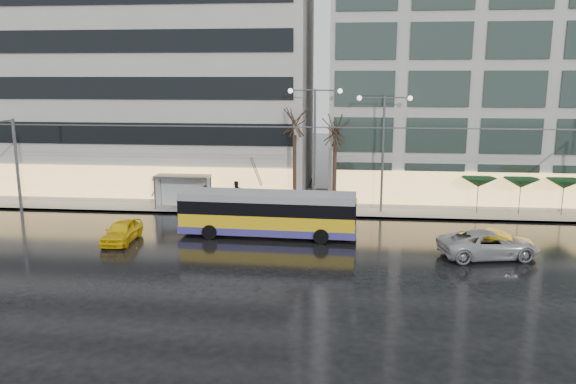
# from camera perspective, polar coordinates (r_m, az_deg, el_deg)

# --- Properties ---
(ground) EXTENTS (140.00, 140.00, 0.00)m
(ground) POSITION_cam_1_polar(r_m,az_deg,el_deg) (32.34, -2.00, -6.43)
(ground) COLOR black
(ground) RESTS_ON ground
(sidewalk) EXTENTS (80.00, 10.00, 0.15)m
(sidewalk) POSITION_cam_1_polar(r_m,az_deg,el_deg) (45.60, 2.88, -0.96)
(sidewalk) COLOR gray
(sidewalk) RESTS_ON ground
(kerb) EXTENTS (80.00, 0.10, 0.15)m
(kerb) POSITION_cam_1_polar(r_m,az_deg,el_deg) (40.79, 2.51, -2.47)
(kerb) COLOR slate
(kerb) RESTS_ON ground
(building_left) EXTENTS (34.00, 14.00, 22.00)m
(building_left) POSITION_cam_1_polar(r_m,az_deg,el_deg) (53.43, -16.83, 12.39)
(building_left) COLOR #A3A19C
(building_left) RESTS_ON sidewalk
(building_right) EXTENTS (32.00, 14.00, 25.00)m
(building_right) POSITION_cam_1_polar(r_m,az_deg,el_deg) (51.66, 23.12, 13.67)
(building_right) COLOR #A3A19C
(building_right) RESTS_ON sidewalk
(trolleybus) EXTENTS (11.27, 4.57, 5.18)m
(trolleybus) POSITION_cam_1_polar(r_m,az_deg,el_deg) (35.66, -2.07, -2.35)
(trolleybus) COLOR yellow
(trolleybus) RESTS_ON ground
(catenary) EXTENTS (42.24, 5.12, 7.00)m
(catenary) POSITION_cam_1_polar(r_m,az_deg,el_deg) (38.95, 1.00, 3.13)
(catenary) COLOR #595B60
(catenary) RESTS_ON ground
(bus_shelter) EXTENTS (4.20, 1.60, 2.51)m
(bus_shelter) POSITION_cam_1_polar(r_m,az_deg,el_deg) (43.77, -11.03, 0.82)
(bus_shelter) COLOR #595B60
(bus_shelter) RESTS_ON sidewalk
(street_lamp_near) EXTENTS (3.96, 0.36, 9.03)m
(street_lamp_near) POSITION_cam_1_polar(r_m,az_deg,el_deg) (41.50, 2.73, 6.06)
(street_lamp_near) COLOR #595B60
(street_lamp_near) RESTS_ON sidewalk
(street_lamp_far) EXTENTS (3.96, 0.36, 8.53)m
(street_lamp_far) POSITION_cam_1_polar(r_m,az_deg,el_deg) (41.56, 9.66, 5.54)
(street_lamp_far) COLOR #595B60
(street_lamp_far) RESTS_ON sidewalk
(tree_a) EXTENTS (3.20, 3.20, 8.40)m
(tree_a) POSITION_cam_1_polar(r_m,az_deg,el_deg) (41.71, 0.68, 7.62)
(tree_a) COLOR black
(tree_a) RESTS_ON sidewalk
(tree_b) EXTENTS (3.20, 3.20, 7.70)m
(tree_b) POSITION_cam_1_polar(r_m,az_deg,el_deg) (41.81, 4.83, 6.64)
(tree_b) COLOR black
(tree_b) RESTS_ON sidewalk
(parasol_a) EXTENTS (2.50, 2.50, 2.65)m
(parasol_a) POSITION_cam_1_polar(r_m,az_deg,el_deg) (43.25, 18.78, 0.94)
(parasol_a) COLOR #595B60
(parasol_a) RESTS_ON sidewalk
(parasol_b) EXTENTS (2.50, 2.50, 2.65)m
(parasol_b) POSITION_cam_1_polar(r_m,az_deg,el_deg) (44.02, 22.59, 0.84)
(parasol_b) COLOR #595B60
(parasol_b) RESTS_ON sidewalk
(parasol_c) EXTENTS (2.50, 2.50, 2.65)m
(parasol_c) POSITION_cam_1_polar(r_m,az_deg,el_deg) (44.99, 26.25, 0.75)
(parasol_c) COLOR #595B60
(parasol_c) RESTS_ON sidewalk
(taxi_a) EXTENTS (1.74, 4.07, 1.37)m
(taxi_a) POSITION_cam_1_polar(r_m,az_deg,el_deg) (36.14, -16.52, -3.82)
(taxi_a) COLOR yellow
(taxi_a) RESTS_ON ground
(taxi_b) EXTENTS (4.23, 1.84, 1.35)m
(taxi_b) POSITION_cam_1_polar(r_m,az_deg,el_deg) (34.48, 20.49, -4.85)
(taxi_b) COLOR yellow
(taxi_b) RESTS_ON ground
(sedan_silver) EXTENTS (5.94, 3.61, 1.54)m
(sedan_silver) POSITION_cam_1_polar(r_m,az_deg,el_deg) (33.65, 19.69, -5.02)
(sedan_silver) COLOR #9F9FA3
(sedan_silver) RESTS_ON ground
(pedestrian_a) EXTENTS (1.19, 1.20, 2.19)m
(pedestrian_a) POSITION_cam_1_polar(r_m,az_deg,el_deg) (42.43, -8.39, 0.02)
(pedestrian_a) COLOR black
(pedestrian_a) RESTS_ON sidewalk
(pedestrian_b) EXTENTS (1.11, 0.97, 1.93)m
(pedestrian_b) POSITION_cam_1_polar(r_m,az_deg,el_deg) (43.82, -5.32, -0.12)
(pedestrian_b) COLOR black
(pedestrian_b) RESTS_ON sidewalk
(pedestrian_c) EXTENTS (1.05, 0.84, 2.11)m
(pedestrian_c) POSITION_cam_1_polar(r_m,az_deg,el_deg) (45.56, -13.14, 0.26)
(pedestrian_c) COLOR black
(pedestrian_c) RESTS_ON sidewalk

